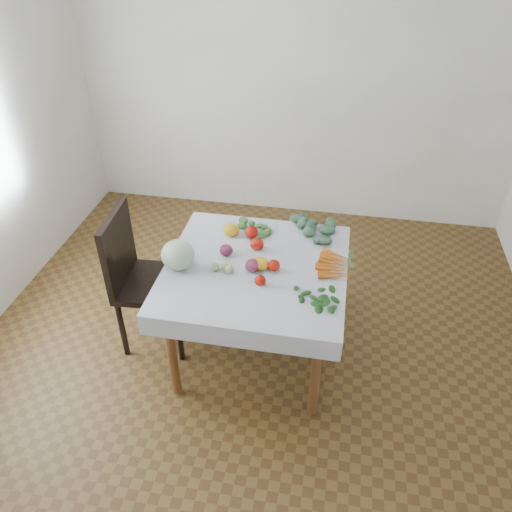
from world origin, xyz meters
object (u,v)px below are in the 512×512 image
Objects in this scene: carrot_bunch at (334,265)px; heirloom_back at (231,230)px; cabbage at (178,255)px; table at (256,279)px; chair at (139,272)px.

heirloom_back is at bearing 161.34° from carrot_bunch.
cabbage is 0.65× the size of carrot_bunch.
heirloom_back is (-0.23, 0.32, 0.14)m from table.
table is 0.42m from heirloom_back.
cabbage is (0.33, -0.11, 0.26)m from chair.
carrot_bunch is at bearing 2.99° from chair.
heirloom_back is (0.24, 0.41, -0.05)m from cabbage.
cabbage reaches higher than table.
chair is at bearing 178.97° from table.
cabbage is 0.97m from carrot_bunch.
chair is 8.98× the size of heirloom_back.
chair reaches higher than carrot_bunch.
table is 4.85× the size of cabbage.
carrot_bunch reaches higher than table.
chair is at bearing -151.75° from heirloom_back.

